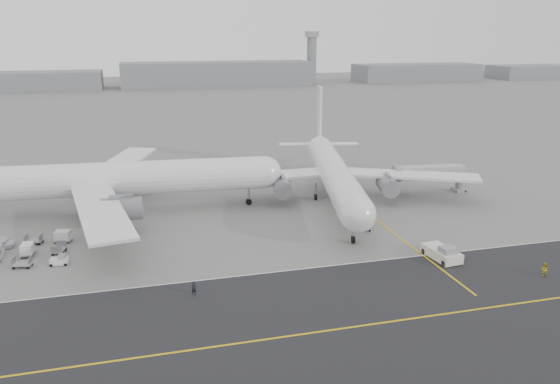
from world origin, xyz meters
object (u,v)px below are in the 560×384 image
object	(u,v)px
airliner_b	(333,172)
ground_crew_b	(544,269)
jet_bridge	(430,173)
control_tower	(312,56)
pushback_tug	(442,253)
ground_crew_a	(194,288)
airliner_a	(111,179)

from	to	relation	value
airliner_b	ground_crew_b	xyz separation A→B (m)	(14.99, -38.60, -4.56)
jet_bridge	ground_crew_b	xyz separation A→B (m)	(-5.16, -38.61, -2.96)
control_tower	pushback_tug	distance (m)	277.94
jet_bridge	ground_crew_b	size ratio (longest dim) A/B	7.98
ground_crew_a	ground_crew_b	world-z (taller)	ground_crew_b
airliner_b	jet_bridge	world-z (taller)	airliner_b
ground_crew_b	airliner_a	bearing A→B (deg)	-16.16
pushback_tug	airliner_b	bearing A→B (deg)	93.31
airliner_b	jet_bridge	size ratio (longest dim) A/B	3.65
ground_crew_b	jet_bridge	bearing A→B (deg)	-76.51
ground_crew_a	ground_crew_b	distance (m)	45.07
airliner_b	ground_crew_b	world-z (taller)	airliner_b
control_tower	airliner_b	size ratio (longest dim) A/B	0.57
airliner_a	ground_crew_b	size ratio (longest dim) A/B	32.37
airliner_a	jet_bridge	size ratio (longest dim) A/B	4.06
ground_crew_a	airliner_b	bearing A→B (deg)	35.93
airliner_a	airliner_b	world-z (taller)	airliner_a
pushback_tug	jet_bridge	xyz separation A→B (m)	(15.05, 30.34, 2.97)
ground_crew_b	control_tower	bearing A→B (deg)	-80.77
airliner_a	ground_crew_b	world-z (taller)	airliner_a
pushback_tug	airliner_a	bearing A→B (deg)	137.12
airliner_b	airliner_a	bearing A→B (deg)	-172.41
airliner_b	pushback_tug	bearing A→B (deg)	-68.28
airliner_a	control_tower	bearing A→B (deg)	-21.11
airliner_a	airliner_b	distance (m)	40.11
jet_bridge	ground_crew_b	world-z (taller)	jet_bridge
ground_crew_a	pushback_tug	bearing A→B (deg)	-8.24
control_tower	ground_crew_a	distance (m)	290.33
control_tower	airliner_b	world-z (taller)	control_tower
control_tower	jet_bridge	size ratio (longest dim) A/B	2.09
pushback_tug	ground_crew_b	world-z (taller)	pushback_tug
control_tower	ground_crew_b	size ratio (longest dim) A/B	16.67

